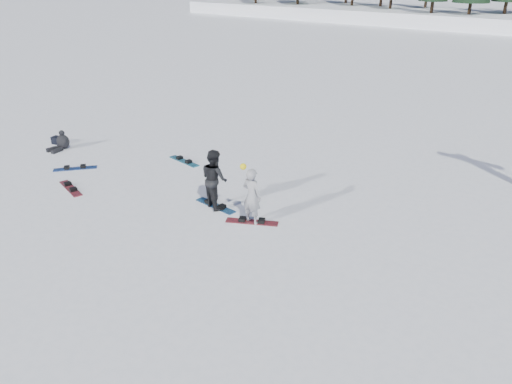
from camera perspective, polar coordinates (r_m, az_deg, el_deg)
ground at (r=15.23m, az=-8.60°, el=-1.81°), size 420.00×420.00×0.00m
snowboarder_woman at (r=13.86m, az=-0.49°, el=-0.44°), size 0.62×0.42×1.80m
snowboarder_man at (r=14.83m, az=-4.77°, el=1.51°), size 1.06×0.95×1.81m
seated_rider at (r=21.22m, az=-21.29°, el=5.35°), size 0.56×0.91×0.76m
gear_bag at (r=21.96m, az=-21.71°, el=5.51°), size 0.50×0.39×0.30m
snowboard_woman at (r=14.23m, az=-0.47°, el=-3.44°), size 1.47×0.92×0.03m
snowboard_man at (r=15.20m, az=-4.66°, el=-1.58°), size 1.52×0.43×0.03m
snowboard_loose_a at (r=19.04m, az=-19.96°, el=2.53°), size 1.20×1.32×0.03m
snowboard_loose_b at (r=17.41m, az=-20.42°, el=0.40°), size 1.52×0.70×0.03m
snowboard_loose_c at (r=18.77m, az=-8.22°, el=3.51°), size 1.53×0.52×0.03m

